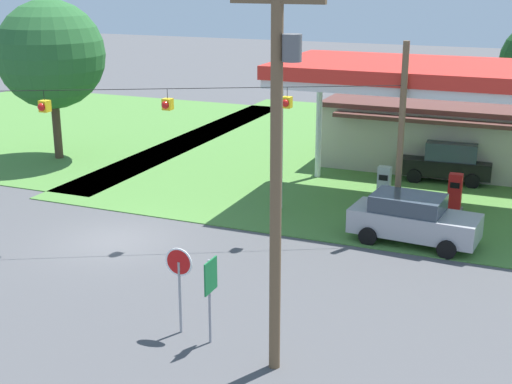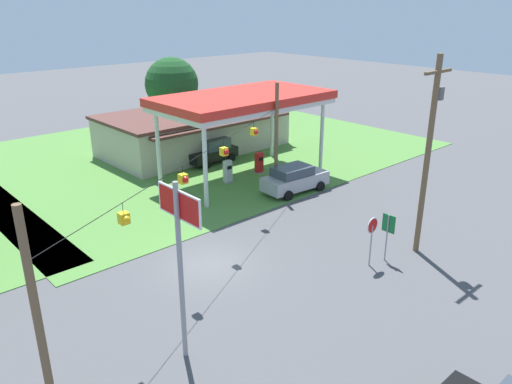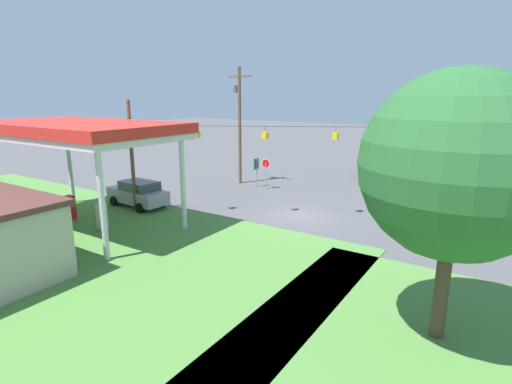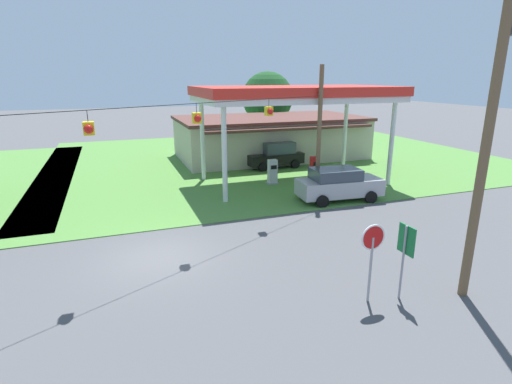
{
  "view_description": "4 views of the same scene",
  "coord_description": "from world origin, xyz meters",
  "px_view_note": "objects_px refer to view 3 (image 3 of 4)",
  "views": [
    {
      "loc": [
        14.46,
        -20.88,
        9.55
      ],
      "look_at": [
        4.48,
        2.93,
        1.6
      ],
      "focal_mm": 50.0,
      "sensor_mm": 36.0,
      "label": 1
    },
    {
      "loc": [
        -12.71,
        -17.34,
        11.87
      ],
      "look_at": [
        4.29,
        1.31,
        2.28
      ],
      "focal_mm": 35.0,
      "sensor_mm": 36.0,
      "label": 2
    },
    {
      "loc": [
        -10.98,
        21.96,
        7.54
      ],
      "look_at": [
        1.63,
        2.43,
        1.85
      ],
      "focal_mm": 28.0,
      "sensor_mm": 36.0,
      "label": 3
    },
    {
      "loc": [
        -1.27,
        -14.31,
        6.63
      ],
      "look_at": [
        5.13,
        3.27,
        1.21
      ],
      "focal_mm": 28.0,
      "sensor_mm": 36.0,
      "label": 4
    }
  ],
  "objects_px": {
    "car_on_crossroad": "(379,166)",
    "utility_pole_main": "(239,120)",
    "stop_sign_roadside": "(266,167)",
    "car_at_pumps_rear": "(0,229)",
    "stop_sign_overhead": "(397,139)",
    "tree_west_verge": "(456,166)",
    "gas_station_canopy": "(77,131)",
    "route_sign": "(256,167)",
    "car_at_pumps_front": "(138,193)",
    "fuel_pump_near": "(102,217)",
    "fuel_pump_far": "(71,209)"
  },
  "relations": [
    {
      "from": "stop_sign_overhead",
      "to": "fuel_pump_far",
      "type": "bearing_deg",
      "value": 40.07
    },
    {
      "from": "car_on_crossroad",
      "to": "tree_west_verge",
      "type": "relative_size",
      "value": 0.62
    },
    {
      "from": "gas_station_canopy",
      "to": "tree_west_verge",
      "type": "height_order",
      "value": "tree_west_verge"
    },
    {
      "from": "car_at_pumps_rear",
      "to": "stop_sign_overhead",
      "type": "height_order",
      "value": "stop_sign_overhead"
    },
    {
      "from": "car_at_pumps_front",
      "to": "stop_sign_overhead",
      "type": "bearing_deg",
      "value": -144.81
    },
    {
      "from": "stop_sign_roadside",
      "to": "utility_pole_main",
      "type": "bearing_deg",
      "value": 167.42
    },
    {
      "from": "car_on_crossroad",
      "to": "route_sign",
      "type": "distance_m",
      "value": 12.07
    },
    {
      "from": "car_at_pumps_rear",
      "to": "gas_station_canopy",
      "type": "bearing_deg",
      "value": 79.61
    },
    {
      "from": "stop_sign_roadside",
      "to": "car_at_pumps_front",
      "type": "bearing_deg",
      "value": -116.07
    },
    {
      "from": "fuel_pump_near",
      "to": "car_at_pumps_rear",
      "type": "height_order",
      "value": "car_at_pumps_rear"
    },
    {
      "from": "fuel_pump_far",
      "to": "gas_station_canopy",
      "type": "bearing_deg",
      "value": 179.94
    },
    {
      "from": "car_on_crossroad",
      "to": "route_sign",
      "type": "relative_size",
      "value": 2.15
    },
    {
      "from": "fuel_pump_near",
      "to": "car_on_crossroad",
      "type": "xyz_separation_m",
      "value": [
        -8.87,
        -23.49,
        0.3
      ]
    },
    {
      "from": "gas_station_canopy",
      "to": "car_at_pumps_rear",
      "type": "relative_size",
      "value": 2.77
    },
    {
      "from": "car_at_pumps_front",
      "to": "route_sign",
      "type": "bearing_deg",
      "value": -105.78
    },
    {
      "from": "fuel_pump_near",
      "to": "tree_west_verge",
      "type": "xyz_separation_m",
      "value": [
        -17.84,
        0.82,
        4.76
      ]
    },
    {
      "from": "gas_station_canopy",
      "to": "fuel_pump_near",
      "type": "xyz_separation_m",
      "value": [
        -1.5,
        -0.0,
        -4.79
      ]
    },
    {
      "from": "car_at_pumps_rear",
      "to": "stop_sign_roadside",
      "type": "bearing_deg",
      "value": 72.51
    },
    {
      "from": "car_on_crossroad",
      "to": "car_at_pumps_front",
      "type": "bearing_deg",
      "value": -30.1
    },
    {
      "from": "gas_station_canopy",
      "to": "stop_sign_roadside",
      "type": "distance_m",
      "value": 14.83
    },
    {
      "from": "utility_pole_main",
      "to": "fuel_pump_near",
      "type": "bearing_deg",
      "value": 92.42
    },
    {
      "from": "fuel_pump_far",
      "to": "car_on_crossroad",
      "type": "height_order",
      "value": "car_on_crossroad"
    },
    {
      "from": "car_on_crossroad",
      "to": "gas_station_canopy",
      "type": "bearing_deg",
      "value": -23.98
    },
    {
      "from": "stop_sign_overhead",
      "to": "route_sign",
      "type": "xyz_separation_m",
      "value": [
        11.32,
        -0.73,
        -3.01
      ]
    },
    {
      "from": "gas_station_canopy",
      "to": "car_at_pumps_rear",
      "type": "distance_m",
      "value": 6.41
    },
    {
      "from": "fuel_pump_near",
      "to": "car_at_pumps_front",
      "type": "distance_m",
      "value": 4.92
    },
    {
      "from": "gas_station_canopy",
      "to": "car_at_pumps_rear",
      "type": "xyz_separation_m",
      "value": [
        0.53,
        4.47,
        -4.56
      ]
    },
    {
      "from": "car_at_pumps_front",
      "to": "utility_pole_main",
      "type": "bearing_deg",
      "value": -93.82
    },
    {
      "from": "fuel_pump_near",
      "to": "car_at_pumps_front",
      "type": "xyz_separation_m",
      "value": [
        2.09,
        -4.46,
        0.19
      ]
    },
    {
      "from": "fuel_pump_near",
      "to": "car_on_crossroad",
      "type": "relative_size",
      "value": 0.31
    },
    {
      "from": "route_sign",
      "to": "utility_pole_main",
      "type": "distance_m",
      "value": 4.31
    },
    {
      "from": "car_at_pumps_rear",
      "to": "route_sign",
      "type": "bearing_deg",
      "value": 75.73
    },
    {
      "from": "fuel_pump_far",
      "to": "stop_sign_roadside",
      "type": "distance_m",
      "value": 14.88
    },
    {
      "from": "car_at_pumps_rear",
      "to": "car_at_pumps_front",
      "type": "bearing_deg",
      "value": 86.76
    },
    {
      "from": "fuel_pump_far",
      "to": "tree_west_verge",
      "type": "bearing_deg",
      "value": 177.76
    },
    {
      "from": "route_sign",
      "to": "tree_west_verge",
      "type": "height_order",
      "value": "tree_west_verge"
    },
    {
      "from": "utility_pole_main",
      "to": "route_sign",
      "type": "bearing_deg",
      "value": 166.59
    },
    {
      "from": "car_at_pumps_front",
      "to": "car_on_crossroad",
      "type": "distance_m",
      "value": 21.96
    },
    {
      "from": "stop_sign_overhead",
      "to": "tree_west_verge",
      "type": "height_order",
      "value": "tree_west_verge"
    },
    {
      "from": "fuel_pump_near",
      "to": "route_sign",
      "type": "relative_size",
      "value": 0.67
    },
    {
      "from": "stop_sign_roadside",
      "to": "car_at_pumps_rear",
      "type": "bearing_deg",
      "value": -103.87
    },
    {
      "from": "route_sign",
      "to": "tree_west_verge",
      "type": "xyz_separation_m",
      "value": [
        -16.4,
        14.81,
        3.81
      ]
    },
    {
      "from": "route_sign",
      "to": "tree_west_verge",
      "type": "relative_size",
      "value": 0.29
    },
    {
      "from": "fuel_pump_near",
      "to": "fuel_pump_far",
      "type": "distance_m",
      "value": 2.99
    },
    {
      "from": "route_sign",
      "to": "utility_pole_main",
      "type": "height_order",
      "value": "utility_pole_main"
    },
    {
      "from": "fuel_pump_far",
      "to": "car_on_crossroad",
      "type": "distance_m",
      "value": 26.32
    },
    {
      "from": "stop_sign_roadside",
      "to": "stop_sign_overhead",
      "type": "distance_m",
      "value": 10.7
    },
    {
      "from": "gas_station_canopy",
      "to": "tree_west_verge",
      "type": "bearing_deg",
      "value": 177.59
    },
    {
      "from": "car_on_crossroad",
      "to": "stop_sign_roadside",
      "type": "distance_m",
      "value": 11.64
    },
    {
      "from": "car_on_crossroad",
      "to": "utility_pole_main",
      "type": "relative_size",
      "value": 0.53
    }
  ]
}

